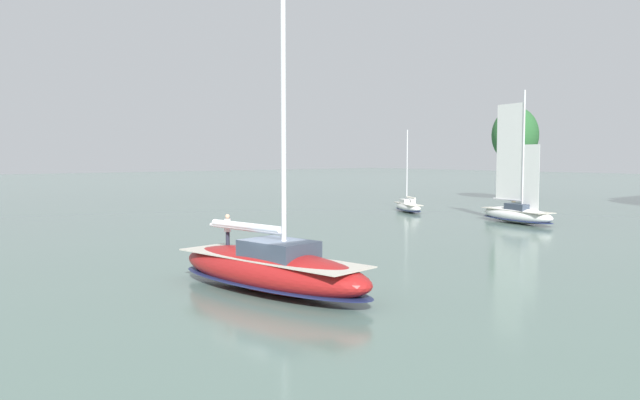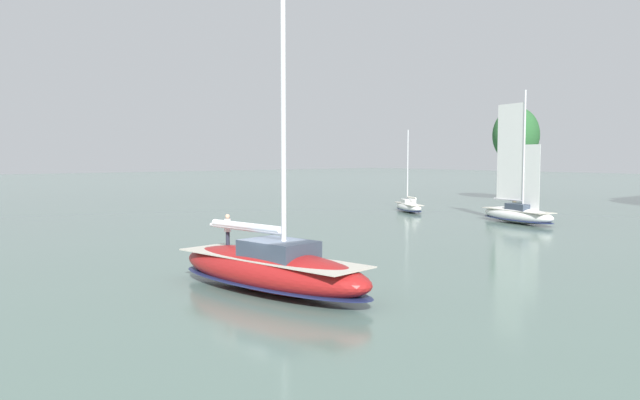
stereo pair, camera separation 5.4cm
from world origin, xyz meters
TOP-DOWN VIEW (x-y plane):
  - ground_plane at (0.00, 0.00)m, footprint 400.00×400.00m
  - tree_shore_center at (-25.58, 58.27)m, footprint 6.23×6.23m
  - sailboat_main at (0.03, 0.00)m, footprint 12.24×5.03m
  - sailboat_moored_near_marina at (-23.73, 35.09)m, footprint 6.70×4.80m
  - sailboat_moored_mid_channel at (-9.53, 34.50)m, footprint 9.23×4.70m

SIDE VIEW (x-z plane):
  - ground_plane at x=0.00m, z-range 0.00..0.00m
  - sailboat_moored_near_marina at x=-23.73m, z-range -3.94..5.18m
  - sailboat_moored_mid_channel at x=-9.53m, z-range -5.13..7.10m
  - sailboat_main at x=0.03m, z-range -7.05..9.26m
  - tree_shore_center at x=-25.58m, z-range 2.57..15.40m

